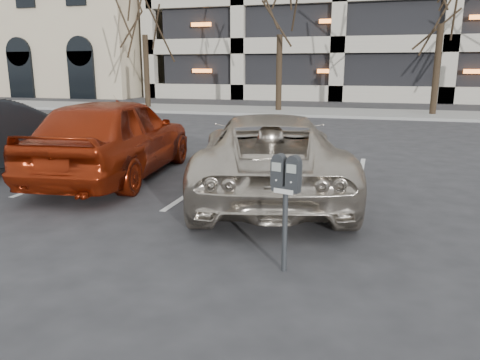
# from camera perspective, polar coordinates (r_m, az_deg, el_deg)

# --- Properties ---
(ground) EXTENTS (140.00, 140.00, 0.00)m
(ground) POSITION_cam_1_polar(r_m,az_deg,el_deg) (7.05, 1.96, -4.15)
(ground) COLOR #28282B
(ground) RESTS_ON ground
(sidewalk) EXTENTS (80.00, 4.00, 0.12)m
(sidewalk) POSITION_cam_1_polar(r_m,az_deg,el_deg) (22.66, 12.21, 8.02)
(sidewalk) COLOR gray
(sidewalk) RESTS_ON ground
(stall_lines) EXTENTS (16.90, 5.20, 0.00)m
(stall_lines) POSITION_cam_1_polar(r_m,az_deg,el_deg) (9.56, -2.73, 0.65)
(stall_lines) COLOR silver
(stall_lines) RESTS_ON ground
(office_building) EXTENTS (26.00, 16.20, 15.00)m
(office_building) POSITION_cam_1_polar(r_m,az_deg,el_deg) (47.27, -24.03, 18.99)
(office_building) COLOR tan
(office_building) RESTS_ON ground
(parking_meter) EXTENTS (0.34, 0.20, 1.25)m
(parking_meter) POSITION_cam_1_polar(r_m,az_deg,el_deg) (4.87, 5.61, -0.59)
(parking_meter) COLOR black
(parking_meter) RESTS_ON ground
(suv_silver) EXTENTS (3.51, 5.46, 1.41)m
(suv_silver) POSITION_cam_1_polar(r_m,az_deg,el_deg) (7.95, 3.62, 3.10)
(suv_silver) COLOR #B8AD9D
(suv_silver) RESTS_ON ground
(car_red) EXTENTS (2.47, 4.97, 1.63)m
(car_red) POSITION_cam_1_polar(r_m,az_deg,el_deg) (9.55, -15.06, 5.12)
(car_red) COLOR maroon
(car_red) RESTS_ON ground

